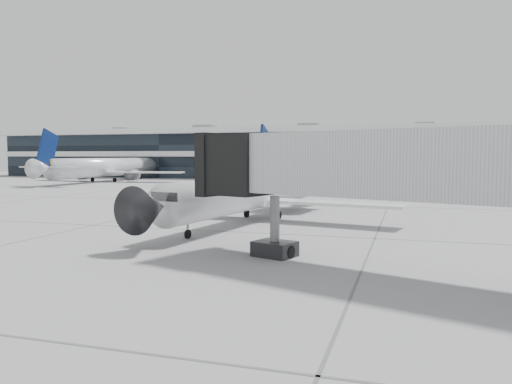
% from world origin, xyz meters
% --- Properties ---
extents(ground, '(220.00, 220.00, 0.00)m').
position_xyz_m(ground, '(0.00, 0.00, 0.00)').
color(ground, gray).
rests_on(ground, ground).
extents(terminal, '(170.00, 22.00, 10.00)m').
position_xyz_m(terminal, '(0.00, 82.00, 5.00)').
color(terminal, black).
rests_on(terminal, ground).
extents(bg_jet_left, '(32.00, 40.00, 9.60)m').
position_xyz_m(bg_jet_left, '(-45.00, 55.00, 0.00)').
color(bg_jet_left, white).
rests_on(bg_jet_left, ground).
extents(bg_jet_center, '(32.00, 40.00, 9.60)m').
position_xyz_m(bg_jet_center, '(-8.00, 55.00, 0.00)').
color(bg_jet_center, white).
rests_on(bg_jet_center, ground).
extents(regional_jet, '(23.22, 28.98, 6.70)m').
position_xyz_m(regional_jet, '(0.43, 6.56, 2.29)').
color(regional_jet, white).
rests_on(regional_jet, ground).
extents(jet_bridge, '(19.29, 9.71, 6.35)m').
position_xyz_m(jet_bridge, '(12.27, -9.43, 4.63)').
color(jet_bridge, '#ADB0B2').
rests_on(jet_bridge, ground).
extents(traffic_cone, '(0.41, 0.41, 0.55)m').
position_xyz_m(traffic_cone, '(-6.27, 4.81, 0.26)').
color(traffic_cone, '#DA590B').
rests_on(traffic_cone, ground).
extents(far_tug, '(1.90, 2.32, 1.28)m').
position_xyz_m(far_tug, '(-15.35, 24.29, 0.57)').
color(far_tug, black).
rests_on(far_tug, ground).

